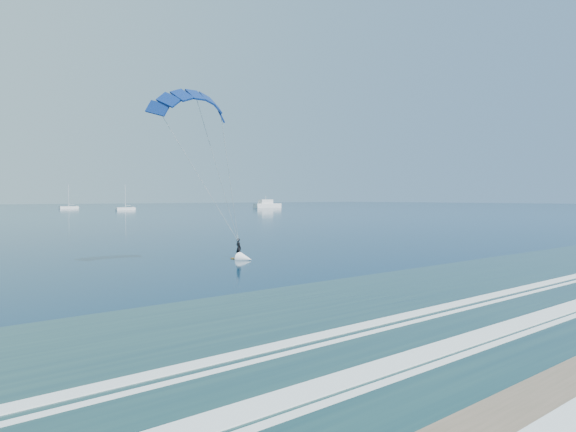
{
  "coord_description": "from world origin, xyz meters",
  "views": [
    {
      "loc": [
        -28.14,
        -5.06,
        5.45
      ],
      "look_at": [
        -2.21,
        26.51,
        3.97
      ],
      "focal_mm": 32.0,
      "sensor_mm": 36.0,
      "label": 1
    }
  ],
  "objects_px": {
    "kitesurfer_rig": "(219,177)",
    "sailboat_4": "(125,209)",
    "sailboat_3": "(69,207)",
    "motor_yacht": "(267,205)"
  },
  "relations": [
    {
      "from": "kitesurfer_rig",
      "to": "sailboat_4",
      "type": "xyz_separation_m",
      "value": [
        64.1,
        179.52,
        -6.41
      ]
    },
    {
      "from": "sailboat_3",
      "to": "sailboat_4",
      "type": "distance_m",
      "value": 42.95
    },
    {
      "from": "sailboat_3",
      "to": "sailboat_4",
      "type": "xyz_separation_m",
      "value": [
        11.21,
        -41.46,
        -0.0
      ]
    },
    {
      "from": "kitesurfer_rig",
      "to": "sailboat_3",
      "type": "height_order",
      "value": "kitesurfer_rig"
    },
    {
      "from": "kitesurfer_rig",
      "to": "motor_yacht",
      "type": "distance_m",
      "value": 228.51
    },
    {
      "from": "kitesurfer_rig",
      "to": "sailboat_3",
      "type": "xyz_separation_m",
      "value": [
        52.89,
        220.98,
        -6.4
      ]
    },
    {
      "from": "kitesurfer_rig",
      "to": "sailboat_4",
      "type": "relative_size",
      "value": 1.25
    },
    {
      "from": "motor_yacht",
      "to": "sailboat_3",
      "type": "height_order",
      "value": "sailboat_3"
    },
    {
      "from": "sailboat_3",
      "to": "sailboat_4",
      "type": "bearing_deg",
      "value": -74.86
    },
    {
      "from": "kitesurfer_rig",
      "to": "sailboat_3",
      "type": "distance_m",
      "value": 227.31
    }
  ]
}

